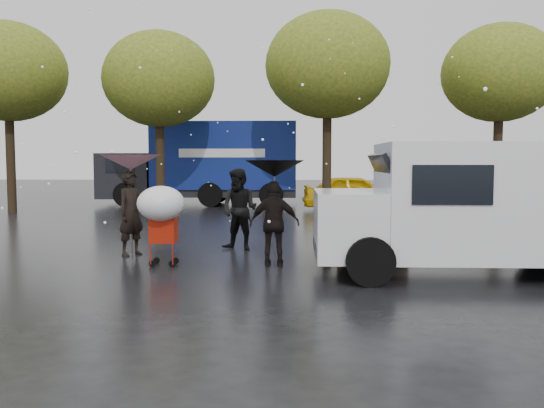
{
  "coord_description": "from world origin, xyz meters",
  "views": [
    {
      "loc": [
        1.34,
        -10.63,
        1.92
      ],
      "look_at": [
        0.89,
        1.0,
        1.03
      ],
      "focal_mm": 38.0,
      "sensor_mm": 36.0,
      "label": 1
    }
  ],
  "objects_px": {
    "blue_truck": "(206,164)",
    "white_van": "(473,206)",
    "person_black": "(274,224)",
    "shopping_cart": "(161,208)",
    "vendor_cart": "(362,222)",
    "person_pink": "(132,213)",
    "yellow_taxi": "(355,193)"
  },
  "relations": [
    {
      "from": "blue_truck",
      "to": "white_van",
      "type": "bearing_deg",
      "value": -65.56
    },
    {
      "from": "white_van",
      "to": "blue_truck",
      "type": "bearing_deg",
      "value": 114.44
    },
    {
      "from": "person_black",
      "to": "white_van",
      "type": "relative_size",
      "value": 0.31
    },
    {
      "from": "blue_truck",
      "to": "shopping_cart",
      "type": "bearing_deg",
      "value": -84.45
    },
    {
      "from": "vendor_cart",
      "to": "blue_truck",
      "type": "distance_m",
      "value": 14.38
    },
    {
      "from": "person_pink",
      "to": "yellow_taxi",
      "type": "bearing_deg",
      "value": 6.79
    },
    {
      "from": "person_pink",
      "to": "white_van",
      "type": "distance_m",
      "value": 6.49
    },
    {
      "from": "white_van",
      "to": "yellow_taxi",
      "type": "xyz_separation_m",
      "value": [
        -0.65,
        12.3,
        -0.48
      ]
    },
    {
      "from": "person_pink",
      "to": "white_van",
      "type": "xyz_separation_m",
      "value": [
        6.25,
        -1.73,
        0.31
      ]
    },
    {
      "from": "person_pink",
      "to": "yellow_taxi",
      "type": "distance_m",
      "value": 11.97
    },
    {
      "from": "person_black",
      "to": "shopping_cart",
      "type": "relative_size",
      "value": 1.06
    },
    {
      "from": "shopping_cart",
      "to": "yellow_taxi",
      "type": "xyz_separation_m",
      "value": [
        4.7,
        11.83,
        -0.38
      ]
    },
    {
      "from": "vendor_cart",
      "to": "white_van",
      "type": "bearing_deg",
      "value": -40.31
    },
    {
      "from": "person_pink",
      "to": "yellow_taxi",
      "type": "xyz_separation_m",
      "value": [
        5.6,
        10.58,
        -0.17
      ]
    },
    {
      "from": "yellow_taxi",
      "to": "person_black",
      "type": "bearing_deg",
      "value": 163.25
    },
    {
      "from": "shopping_cart",
      "to": "white_van",
      "type": "bearing_deg",
      "value": -5.01
    },
    {
      "from": "shopping_cart",
      "to": "yellow_taxi",
      "type": "distance_m",
      "value": 12.74
    },
    {
      "from": "shopping_cart",
      "to": "white_van",
      "type": "height_order",
      "value": "white_van"
    },
    {
      "from": "person_pink",
      "to": "white_van",
      "type": "bearing_deg",
      "value": -70.76
    },
    {
      "from": "person_black",
      "to": "shopping_cart",
      "type": "height_order",
      "value": "person_black"
    },
    {
      "from": "person_pink",
      "to": "person_black",
      "type": "relative_size",
      "value": 1.1
    },
    {
      "from": "person_black",
      "to": "shopping_cart",
      "type": "xyz_separation_m",
      "value": [
        -2.02,
        -0.21,
        0.29
      ]
    },
    {
      "from": "person_pink",
      "to": "blue_truck",
      "type": "distance_m",
      "value": 13.15
    },
    {
      "from": "shopping_cart",
      "to": "white_van",
      "type": "xyz_separation_m",
      "value": [
        5.34,
        -0.47,
        0.1
      ]
    },
    {
      "from": "person_pink",
      "to": "shopping_cart",
      "type": "relative_size",
      "value": 1.16
    },
    {
      "from": "white_van",
      "to": "blue_truck",
      "type": "xyz_separation_m",
      "value": [
        -6.74,
        14.83,
        0.6
      ]
    },
    {
      "from": "yellow_taxi",
      "to": "vendor_cart",
      "type": "bearing_deg",
      "value": 170.88
    },
    {
      "from": "white_van",
      "to": "person_pink",
      "type": "bearing_deg",
      "value": 164.56
    },
    {
      "from": "person_pink",
      "to": "vendor_cart",
      "type": "relative_size",
      "value": 1.12
    },
    {
      "from": "person_black",
      "to": "shopping_cart",
      "type": "bearing_deg",
      "value": 6.94
    },
    {
      "from": "shopping_cart",
      "to": "yellow_taxi",
      "type": "height_order",
      "value": "shopping_cart"
    },
    {
      "from": "white_van",
      "to": "blue_truck",
      "type": "height_order",
      "value": "blue_truck"
    }
  ]
}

